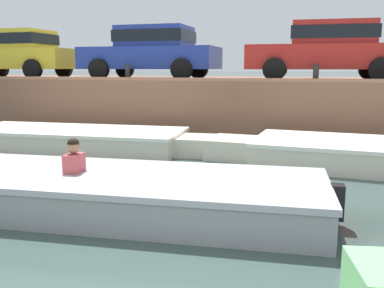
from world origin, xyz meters
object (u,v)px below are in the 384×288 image
boat_moored_central_cream (379,156)px  mooring_bollard_mid (128,71)px  motorboat_passing (111,192)px  car_left_inner_blue (152,50)px  mooring_bollard_east (316,72)px  car_leftmost_yellow (16,52)px  boat_moored_west_cream (85,139)px  car_centre_red (328,49)px

boat_moored_central_cream → mooring_bollard_mid: mooring_bollard_mid is taller
motorboat_passing → mooring_bollard_mid: size_ratio=14.76×
motorboat_passing → car_left_inner_blue: car_left_inner_blue is taller
mooring_bollard_mid → mooring_bollard_east: bearing=0.0°
motorboat_passing → mooring_bollard_east: (2.69, 5.93, 1.61)m
boat_moored_central_cream → mooring_bollard_east: 2.97m
motorboat_passing → car_leftmost_yellow: (-6.84, 7.02, 2.21)m
boat_moored_west_cream → car_centre_red: bearing=28.2°
car_leftmost_yellow → car_left_inner_blue: same height
motorboat_passing → mooring_bollard_mid: bearing=111.8°
car_centre_red → mooring_bollard_mid: (-5.34, -1.09, -0.61)m
car_centre_red → mooring_bollard_mid: 5.48m
motorboat_passing → car_left_inner_blue: (-2.04, 7.02, 2.21)m
car_left_inner_blue → mooring_bollard_mid: size_ratio=9.10×
mooring_bollard_mid → car_left_inner_blue: bearing=73.5°
boat_moored_central_cream → mooring_bollard_east: size_ratio=14.90×
boat_moored_west_cream → car_centre_red: (5.66, 3.03, 2.24)m
car_centre_red → boat_moored_central_cream: bearing=-72.7°
car_left_inner_blue → mooring_bollard_east: bearing=-13.0°
car_centre_red → mooring_bollard_east: size_ratio=9.48×
car_leftmost_yellow → car_left_inner_blue: (4.80, -0.00, 0.00)m
motorboat_passing → car_leftmost_yellow: size_ratio=1.59×
motorboat_passing → car_leftmost_yellow: 10.05m
boat_moored_central_cream → car_leftmost_yellow: bearing=163.4°
car_left_inner_blue → mooring_bollard_east: 4.90m
boat_moored_west_cream → car_leftmost_yellow: 5.61m
boat_moored_central_cream → car_leftmost_yellow: (-10.82, 3.23, 2.22)m
car_centre_red → mooring_bollard_east: car_centre_red is taller
boat_moored_central_cream → mooring_bollard_mid: (-6.34, 2.13, 1.62)m
boat_moored_central_cream → motorboat_passing: 5.50m
boat_moored_west_cream → motorboat_passing: bearing=-56.0°
boat_moored_west_cream → car_left_inner_blue: bearing=77.9°
boat_moored_central_cream → mooring_bollard_east: bearing=121.1°
mooring_bollard_mid → mooring_bollard_east: 5.06m
car_centre_red → mooring_bollard_mid: car_centre_red is taller
mooring_bollard_mid → mooring_bollard_east: size_ratio=1.00×
car_left_inner_blue → car_leftmost_yellow: bearing=180.0°
boat_moored_west_cream → car_leftmost_yellow: size_ratio=1.56×
car_left_inner_blue → mooring_bollard_mid: (-0.32, -1.09, -0.61)m
boat_moored_central_cream → mooring_bollard_east: mooring_bollard_east is taller
boat_moored_west_cream → motorboat_passing: size_ratio=0.98×
car_leftmost_yellow → boat_moored_central_cream: bearing=-16.6°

